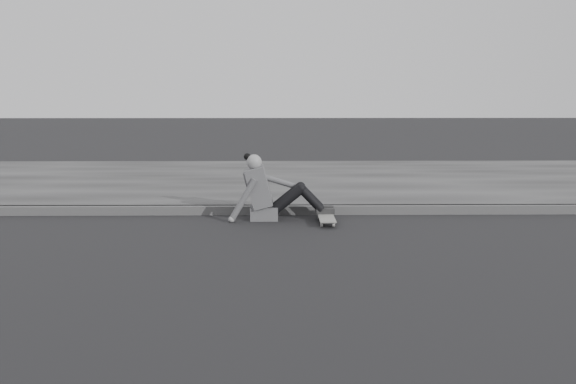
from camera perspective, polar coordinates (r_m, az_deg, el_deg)
ground at (r=6.43m, az=9.79°, el=-6.16°), size 80.00×80.00×0.00m
curb at (r=8.91m, az=6.77°, el=-1.57°), size 24.00×0.16×0.12m
sidewalk at (r=11.87m, az=4.86°, el=1.01°), size 24.00×6.00×0.12m
skateboard at (r=8.25m, az=3.41°, el=-2.26°), size 0.20×0.78×0.09m
seated_woman at (r=8.42m, az=-1.68°, el=-0.03°), size 1.38×0.46×0.88m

